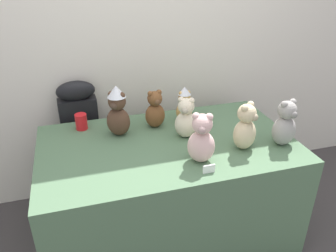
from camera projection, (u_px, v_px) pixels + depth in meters
name	position (u px, v px, depth m)	size (l,w,h in m)	color
wall_back	(141.00, 34.00, 2.53)	(7.00, 0.08, 2.60)	silver
display_table	(168.00, 190.00, 2.34)	(1.63, 0.94, 0.76)	#4C6B4C
instrument_case	(82.00, 142.00, 2.66)	(0.28, 0.13, 1.02)	black
teddy_bear_cream	(186.00, 119.00, 2.18)	(0.18, 0.17, 0.28)	beige
teddy_bear_chestnut	(155.00, 110.00, 2.31)	(0.15, 0.14, 0.27)	brown
teddy_bear_ash	(285.00, 124.00, 2.08)	(0.18, 0.16, 0.30)	gray
teddy_bear_blush	(201.00, 139.00, 1.91)	(0.20, 0.19, 0.31)	beige
teddy_bear_honey	(184.00, 105.00, 2.39)	(0.12, 0.11, 0.26)	tan
teddy_bear_cocoa	(118.00, 112.00, 2.18)	(0.20, 0.20, 0.35)	#4C3323
teddy_bear_sand	(245.00, 128.00, 2.04)	(0.20, 0.20, 0.30)	#CCB78E
party_cup_red	(81.00, 122.00, 2.31)	(0.08, 0.08, 0.11)	red
name_card_front_left	(209.00, 169.00, 1.86)	(0.07, 0.01, 0.05)	white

